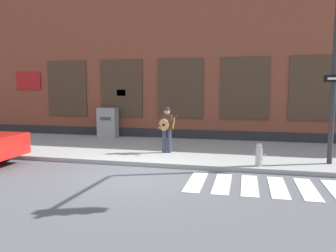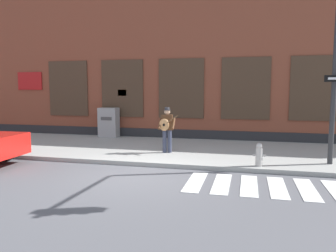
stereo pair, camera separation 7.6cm
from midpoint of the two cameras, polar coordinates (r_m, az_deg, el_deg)
ground_plane at (r=9.37m, az=-5.44°, el=-8.58°), size 160.00×160.00×0.00m
sidewalk at (r=12.84m, az=0.05°, el=-4.14°), size 28.00×5.31×0.14m
building_backdrop at (r=17.21m, az=3.80°, el=10.28°), size 28.00×4.06×7.18m
crosswalk at (r=8.72m, az=21.03°, el=-10.10°), size 5.20×1.90×0.01m
busker at (r=11.74m, az=-0.05°, el=-0.19°), size 0.73×0.56×1.64m
utility_box at (r=15.91m, az=-10.14°, el=0.61°), size 0.91×0.56×1.40m
fire_hydrant at (r=10.15m, az=15.79°, el=-4.84°), size 0.38×0.20×0.70m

